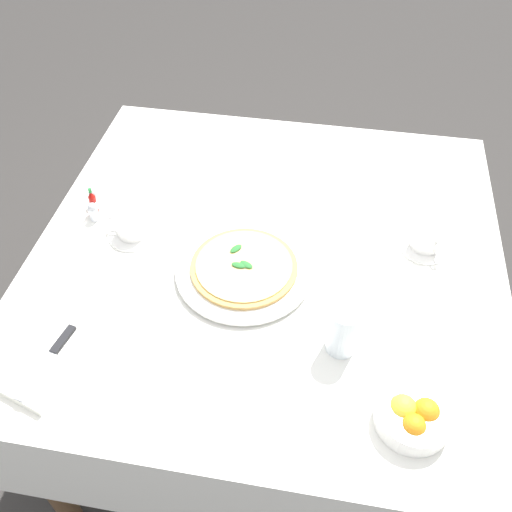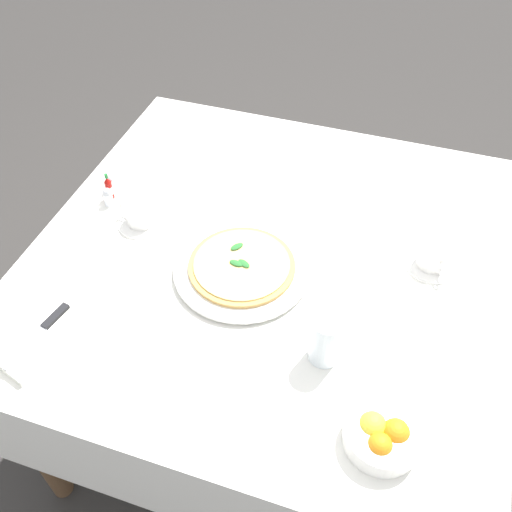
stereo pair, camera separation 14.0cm
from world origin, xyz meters
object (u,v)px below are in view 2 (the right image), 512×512
Objects in this scene: water_glass_near_right at (325,341)px; dinner_knife at (39,332)px; citrus_bowl at (382,435)px; hot_sauce_bottle at (109,188)px; coffee_cup_far_left at (433,258)px; pizza at (242,265)px; pepper_shaker at (111,184)px; napkin_folded at (42,335)px; coffee_cup_left_edge at (140,216)px; salt_shaker at (108,197)px; pizza_plate at (242,269)px.

water_glass_near_right reaches higher than dinner_knife.
citrus_bowl is 1.81× the size of hot_sauce_bottle.
citrus_bowl is (0.50, -0.04, -0.00)m from coffee_cup_far_left.
pizza is 4.72× the size of pepper_shaker.
citrus_bowl reaches higher than napkin_folded.
coffee_cup_left_edge is 1.05× the size of water_glass_near_right.
salt_shaker is 1.00× the size of pepper_shaker.
water_glass_near_right is (0.35, -0.19, 0.03)m from coffee_cup_far_left.
dinner_knife is 3.46× the size of salt_shaker.
coffee_cup_far_left is 0.87× the size of citrus_bowl.
dinner_knife is 0.49m from hot_sauce_bottle.
pizza is 2.11× the size of water_glass_near_right.
pizza is at bearing 71.08° from hot_sauce_bottle.
hot_sauce_bottle is (-0.15, -0.45, 0.01)m from pizza.
pizza is 3.20× the size of hot_sauce_bottle.
hot_sauce_bottle is (-0.49, -0.85, 0.01)m from citrus_bowl.
salt_shaker is at bearing 19.65° from hot_sauce_bottle.
pepper_shaker is at bearing -111.62° from pizza.
hot_sauce_bottle is at bearing -108.92° from pizza.
hot_sauce_bottle is 1.48× the size of pepper_shaker.
pepper_shaker is (-0.18, -0.46, 0.01)m from pizza_plate.
coffee_cup_far_left is 0.67× the size of dinner_knife.
coffee_cup_far_left is at bearing 92.73° from salt_shaker.
citrus_bowl reaches higher than salt_shaker.
hot_sauce_bottle is 0.03m from salt_shaker.
pizza is 0.49m from dinner_knife.
salt_shaker reaches higher than pizza.
citrus_bowl is (0.34, 0.40, 0.02)m from pizza_plate.
coffee_cup_far_left is 0.95m from napkin_folded.
citrus_bowl reaches higher than coffee_cup_left_edge.
salt_shaker is (-0.13, -0.44, 0.00)m from pizza.
water_glass_near_right is at bearing 63.05° from pepper_shaker.
water_glass_near_right reaches higher than coffee_cup_left_edge.
pepper_shaker is at bearing -121.07° from citrus_bowl.
hot_sauce_bottle reaches higher than dinner_knife.
coffee_cup_left_edge reaches higher than pizza_plate.
coffee_cup_far_left is at bearing 110.62° from pizza.
dinner_knife is at bearing 9.60° from salt_shaker.
salt_shaker is at bearing -113.85° from water_glass_near_right.
coffee_cup_left_edge is 0.88× the size of citrus_bowl.
hot_sauce_bottle reaches higher than salt_shaker.
coffee_cup_left_edge is 0.68× the size of dinner_knife.
pizza is 0.47m from hot_sauce_bottle.
coffee_cup_far_left is 0.95m from dinner_knife.
napkin_folded is at bearing -6.03° from coffee_cup_left_edge.
pizza_plate is 2.71× the size of water_glass_near_right.
coffee_cup_far_left reaches higher than dinner_knife.
pepper_shaker is (-0.03, -0.01, -0.01)m from hot_sauce_bottle.
coffee_cup_left_edge reaches higher than pepper_shaker.
pizza_plate is 0.49m from pepper_shaker.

